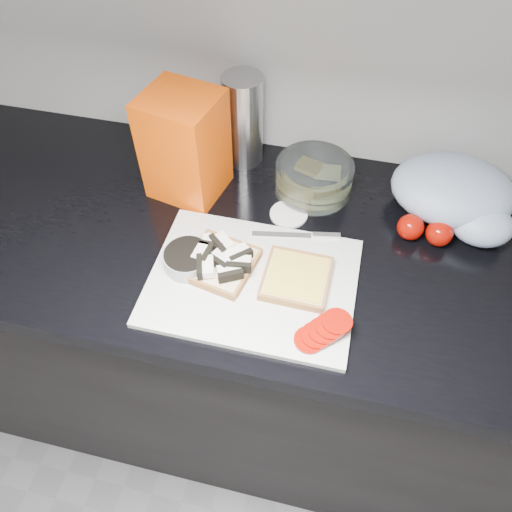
{
  "coord_description": "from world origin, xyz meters",
  "views": [
    {
      "loc": [
        0.02,
        0.51,
        1.7
      ],
      "look_at": [
        -0.11,
        1.1,
        0.95
      ],
      "focal_mm": 35.0,
      "sensor_mm": 36.0,
      "label": 1
    }
  ],
  "objects_px": {
    "cutting_board": "(253,282)",
    "steel_canister": "(243,120)",
    "glass_bowl": "(314,177)",
    "bread_bag": "(185,146)"
  },
  "relations": [
    {
      "from": "glass_bowl",
      "to": "steel_canister",
      "type": "height_order",
      "value": "steel_canister"
    },
    {
      "from": "glass_bowl",
      "to": "steel_canister",
      "type": "distance_m",
      "value": 0.21
    },
    {
      "from": "bread_bag",
      "to": "glass_bowl",
      "type": "bearing_deg",
      "value": 23.72
    },
    {
      "from": "bread_bag",
      "to": "steel_canister",
      "type": "relative_size",
      "value": 1.09
    },
    {
      "from": "bread_bag",
      "to": "steel_canister",
      "type": "height_order",
      "value": "bread_bag"
    },
    {
      "from": "cutting_board",
      "to": "bread_bag",
      "type": "xyz_separation_m",
      "value": [
        -0.2,
        0.24,
        0.11
      ]
    },
    {
      "from": "cutting_board",
      "to": "steel_canister",
      "type": "relative_size",
      "value": 1.83
    },
    {
      "from": "cutting_board",
      "to": "glass_bowl",
      "type": "relative_size",
      "value": 2.3
    },
    {
      "from": "cutting_board",
      "to": "steel_canister",
      "type": "xyz_separation_m",
      "value": [
        -0.11,
        0.36,
        0.1
      ]
    },
    {
      "from": "glass_bowl",
      "to": "bread_bag",
      "type": "height_order",
      "value": "bread_bag"
    }
  ]
}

